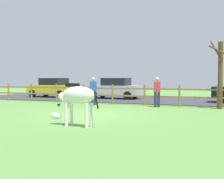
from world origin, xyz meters
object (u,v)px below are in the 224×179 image
object	(u,v)px
parked_car_silver	(115,88)
parked_car_yellow	(53,87)
visitor_right_of_tree	(93,90)
crow_on_grass	(59,105)
visitor_left_of_tree	(157,91)
zebra	(77,98)
bare_tree	(220,73)

from	to	relation	value
parked_car_silver	parked_car_yellow	bearing A→B (deg)	-176.19
parked_car_silver	visitor_right_of_tree	bearing A→B (deg)	-82.79
crow_on_grass	visitor_left_of_tree	xyz separation A→B (m)	(5.02, 2.00, 0.78)
parked_car_yellow	visitor_right_of_tree	distance (m)	7.55
zebra	parked_car_silver	xyz separation A→B (m)	(-3.56, 12.18, -0.08)
zebra	crow_on_grass	world-z (taller)	zebra
crow_on_grass	visitor_left_of_tree	distance (m)	5.45
bare_tree	visitor_left_of_tree	xyz separation A→B (m)	(-3.22, -0.29, -0.95)
bare_tree	parked_car_yellow	distance (m)	13.69
parked_car_yellow	visitor_right_of_tree	world-z (taller)	visitor_right_of_tree
bare_tree	zebra	xyz separation A→B (m)	(-4.11, -7.63, -0.93)
crow_on_grass	parked_car_yellow	size ratio (longest dim) A/B	0.05
crow_on_grass	visitor_left_of_tree	world-z (taller)	visitor_left_of_tree
parked_car_silver	bare_tree	bearing A→B (deg)	-30.71
parked_car_yellow	visitor_left_of_tree	xyz separation A→B (m)	(9.76, -4.49, 0.06)
parked_car_yellow	visitor_right_of_tree	size ratio (longest dim) A/B	2.49
zebra	crow_on_grass	distance (m)	6.80
visitor_left_of_tree	visitor_right_of_tree	size ratio (longest dim) A/B	1.00
bare_tree	parked_car_yellow	world-z (taller)	bare_tree
zebra	parked_car_silver	distance (m)	12.69
crow_on_grass	visitor_left_of_tree	size ratio (longest dim) A/B	0.13
crow_on_grass	parked_car_silver	world-z (taller)	parked_car_silver
bare_tree	parked_car_yellow	xyz separation A→B (m)	(-12.99, 4.20, -1.01)
bare_tree	crow_on_grass	bearing A→B (deg)	-164.50
parked_car_yellow	visitor_left_of_tree	size ratio (longest dim) A/B	2.49
bare_tree	crow_on_grass	size ratio (longest dim) A/B	16.32
bare_tree	visitor_right_of_tree	distance (m)	7.11
zebra	parked_car_silver	bearing A→B (deg)	106.27
parked_car_silver	parked_car_yellow	distance (m)	5.33
bare_tree	visitor_right_of_tree	size ratio (longest dim) A/B	2.14
parked_car_silver	visitor_right_of_tree	xyz separation A→B (m)	(0.63, -4.99, 0.06)
parked_car_yellow	visitor_left_of_tree	bearing A→B (deg)	-24.69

